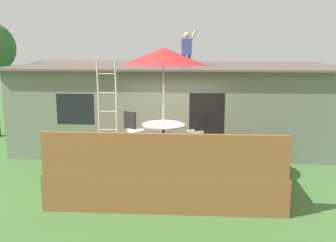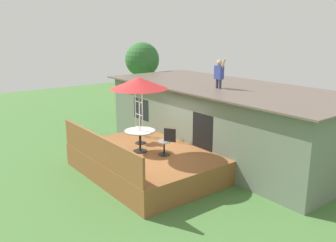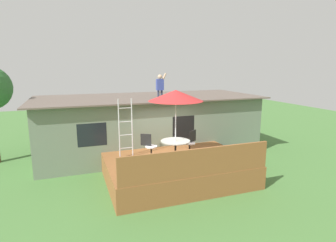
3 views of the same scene
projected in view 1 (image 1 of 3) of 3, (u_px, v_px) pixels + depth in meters
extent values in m
plane|color=#477538|center=(169.00, 182.00, 9.69)|extent=(40.00, 40.00, 0.00)
cube|color=slate|center=(176.00, 106.00, 12.94)|extent=(10.00, 4.00, 2.66)
cube|color=#66564C|center=(176.00, 66.00, 12.66)|extent=(10.50, 4.50, 0.06)
cube|color=black|center=(75.00, 109.00, 11.13)|extent=(1.10, 0.03, 0.90)
cube|color=black|center=(207.00, 128.00, 10.99)|extent=(1.00, 0.03, 2.00)
cube|color=brown|center=(169.00, 166.00, 9.61)|extent=(5.06, 3.81, 0.80)
cube|color=brown|center=(163.00, 156.00, 7.62)|extent=(4.96, 0.08, 0.90)
cylinder|color=black|center=(164.00, 153.00, 9.28)|extent=(0.48, 0.48, 0.03)
cylinder|color=black|center=(164.00, 139.00, 9.21)|extent=(0.07, 0.07, 0.71)
cylinder|color=#999E93|center=(163.00, 125.00, 9.14)|extent=(1.04, 1.04, 0.03)
cylinder|color=silver|center=(163.00, 105.00, 9.04)|extent=(0.04, 0.04, 2.40)
cone|color=red|center=(163.00, 56.00, 8.80)|extent=(1.90, 1.90, 0.38)
cylinder|color=silver|center=(98.00, 102.00, 10.15)|extent=(0.04, 0.04, 2.20)
cylinder|color=silver|center=(116.00, 102.00, 10.12)|extent=(0.04, 0.04, 2.20)
cylinder|color=silver|center=(108.00, 130.00, 10.29)|extent=(0.48, 0.03, 0.03)
cylinder|color=silver|center=(108.00, 111.00, 10.18)|extent=(0.48, 0.03, 0.03)
cylinder|color=silver|center=(107.00, 93.00, 10.08)|extent=(0.48, 0.03, 0.03)
cylinder|color=silver|center=(106.00, 74.00, 9.98)|extent=(0.48, 0.03, 0.03)
cylinder|color=#33384C|center=(184.00, 61.00, 11.96)|extent=(0.10, 0.10, 0.34)
cylinder|color=#33384C|center=(189.00, 61.00, 11.95)|extent=(0.10, 0.10, 0.34)
cube|color=#384799|center=(187.00, 47.00, 11.87)|extent=(0.32, 0.20, 0.50)
sphere|color=tan|center=(187.00, 35.00, 11.79)|extent=(0.20, 0.20, 0.20)
cylinder|color=tan|center=(193.00, 37.00, 11.79)|extent=(0.26, 0.08, 0.44)
cylinder|color=black|center=(136.00, 147.00, 9.83)|extent=(0.40, 0.40, 0.02)
cylinder|color=black|center=(136.00, 139.00, 9.79)|extent=(0.06, 0.06, 0.44)
cylinder|color=silver|center=(136.00, 130.00, 9.74)|extent=(0.44, 0.44, 0.04)
cube|color=black|center=(130.00, 120.00, 9.81)|extent=(0.35, 0.26, 0.44)
cylinder|color=black|center=(195.00, 149.00, 9.68)|extent=(0.40, 0.40, 0.02)
cylinder|color=black|center=(195.00, 141.00, 9.63)|extent=(0.06, 0.06, 0.44)
cylinder|color=silver|center=(195.00, 132.00, 9.58)|extent=(0.44, 0.44, 0.04)
cube|color=black|center=(202.00, 122.00, 9.63)|extent=(0.36, 0.24, 0.44)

